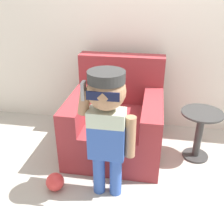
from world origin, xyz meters
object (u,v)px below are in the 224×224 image
Objects in this scene: person_child at (107,118)px; toy_ball at (55,182)px; side_table at (199,131)px; armchair at (117,120)px.

person_child is 6.90× the size of toy_ball.
person_child is 1.09m from side_table.
toy_ball is (-0.41, -0.75, -0.24)m from armchair.
person_child reaches higher than toy_ball.
person_child is at bearing -87.20° from armchair.
armchair is 0.89m from toy_ball.
toy_ball is (-0.45, -0.04, -0.63)m from person_child.
toy_ball is (-1.23, -0.68, -0.23)m from side_table.
side_table is at bearing -4.84° from armchair.
person_child reaches higher than side_table.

